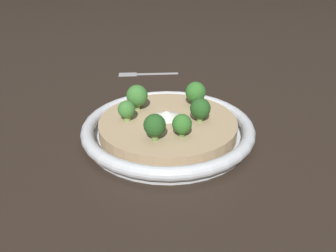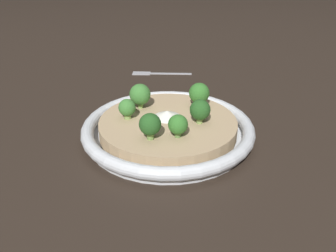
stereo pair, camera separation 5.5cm
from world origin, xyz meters
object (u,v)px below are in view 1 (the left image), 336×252
Objects in this scene: fork_utensil at (142,74)px; broccoli_front_left at (182,124)px; broccoli_left at (155,125)px; broccoli_front at (200,109)px; broccoli_front_right at (196,92)px; broccoli_back_right at (127,110)px; broccoli_right at (137,96)px; risotto_bowl at (168,128)px.

broccoli_front_left is at bearing 99.14° from fork_utensil.
broccoli_left is at bearing 93.08° from fork_utensil.
broccoli_front is 0.07m from broccoli_front_right.
broccoli_front is 1.12× the size of broccoli_front_left.
broccoli_back_right is (0.03, 0.12, -0.00)m from broccoli_front.
broccoli_back_right is (0.08, 0.04, -0.00)m from broccoli_left.
broccoli_back_right is at bearing 86.02° from fork_utensil.
broccoli_front is 0.26× the size of fork_utensil.
broccoli_right reaches higher than broccoli_left.
broccoli_front_left is (-0.12, -0.05, -0.01)m from broccoli_right.
broccoli_left reaches higher than fork_utensil.
broccoli_left is 0.93× the size of broccoli_front_right.
broccoli_back_right is (-0.04, 0.14, -0.01)m from broccoli_front_right.
broccoli_front_left is at bearing 153.15° from broccoli_front_right.
risotto_bowl is 0.08m from broccoli_left.
risotto_bowl is 0.07m from broccoli_front_left.
broccoli_front_right is 1.27× the size of broccoli_back_right.
fork_utensil is at bearing 0.16° from broccoli_front_left.
broccoli_front is 0.10m from broccoli_left.
fork_utensil is (0.30, 0.06, -0.06)m from broccoli_front_right.
broccoli_left is at bearing -175.13° from broccoli_right.
broccoli_back_right is at bearing 75.45° from broccoli_front.
risotto_bowl is 8.01× the size of broccoli_front_left.
broccoli_left is 1.14× the size of broccoli_front_left.
broccoli_front is 1.17× the size of broccoli_back_right.
risotto_bowl is at bearing 70.78° from broccoli_front.
broccoli_front is 0.06m from broccoli_front_left.
broccoli_front_left reaches higher than risotto_bowl.
broccoli_front_right is 0.29× the size of fork_utensil.
fork_utensil is at bearing -12.95° from broccoli_back_right.
broccoli_left is 1.19× the size of broccoli_back_right.
broccoli_left is at bearing 91.62° from broccoli_front_left.
broccoli_right is at bearing 24.63° from broccoli_front_left.
broccoli_left is at bearing 138.40° from broccoli_front_right.
broccoli_front is (-0.02, -0.05, 0.04)m from risotto_bowl.
broccoli_left is 0.42m from fork_utensil.
fork_utensil is at bearing 10.90° from broccoli_front_right.
broccoli_right reaches higher than broccoli_back_right.
broccoli_front_right is (0.07, -0.01, 0.00)m from broccoli_front.
broccoli_left is (-0.12, -0.01, -0.00)m from broccoli_right.
broccoli_right is 1.09× the size of broccoli_left.
broccoli_back_right is (0.08, 0.08, -0.00)m from broccoli_front_left.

